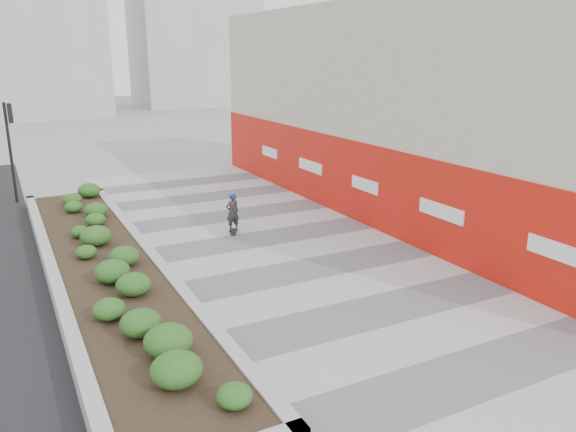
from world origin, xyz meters
The scene contains 9 objects.
ground centered at (0.00, 0.00, 0.00)m, with size 160.00×160.00×0.00m, color gray.
walkway centered at (0.00, 3.00, 0.01)m, with size 8.00×36.00×0.01m, color #A8A8AD.
building centered at (6.98, 8.98, 3.98)m, with size 6.04×24.08×8.00m.
planter centered at (-5.50, 7.00, 0.42)m, with size 3.00×18.00×0.90m.
traffic_signal_near centered at (-7.23, 17.50, 2.76)m, with size 0.33×0.28×4.20m.
distant_bldg_north_l centered at (-5.00, 55.00, 10.00)m, with size 16.00×12.00×20.00m, color #ADAAA3.
distant_bldg_north_r centered at (15.00, 60.00, 12.00)m, with size 14.00×10.00×24.00m, color #ADAAA3.
manhole_cover centered at (0.50, 3.00, 0.00)m, with size 0.44×0.44×0.01m, color #595654.
skateboarder centered at (-0.75, 9.24, 0.78)m, with size 0.55×0.74×1.53m.
Camera 1 is at (-7.70, -8.37, 6.07)m, focal length 35.00 mm.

